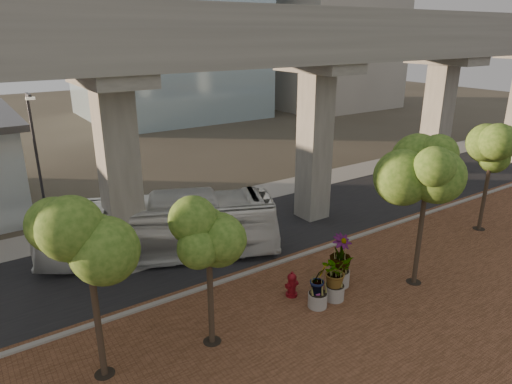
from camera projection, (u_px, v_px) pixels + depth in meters
ground at (250, 252)px, 24.58m from camera, size 160.00×160.00×0.00m
brick_plaza at (360, 326)px, 18.31m from camera, size 70.00×13.00×0.06m
asphalt_road at (231, 238)px, 26.14m from camera, size 90.00×8.00×0.04m
curb_strip at (272, 265)px, 22.99m from camera, size 70.00×0.25×0.16m
far_sidewalk at (189, 209)px, 30.43m from camera, size 90.00×3.00×0.06m
transit_viaduct at (229, 111)px, 23.71m from camera, size 72.00×5.60×12.40m
midrise_block at (330, 26)px, 68.75m from camera, size 18.00×16.00×24.00m
transit_bus at (161, 229)px, 23.32m from camera, size 12.17×7.35×3.35m
parked_car at (427, 159)px, 39.61m from camera, size 4.94×2.63×1.54m
fire_hydrant at (292, 284)px, 20.22m from camera, size 0.59×0.53×1.18m
planter_front at (336, 273)px, 19.72m from camera, size 1.92×1.92×2.12m
planter_right at (341, 256)px, 20.76m from camera, size 2.35×2.35×2.51m
planter_left at (318, 281)px, 19.19m from camera, size 1.84×1.84×2.02m
street_tree_far_west at (87, 245)px, 14.10m from camera, size 3.25×3.25×6.42m
street_tree_near_west at (208, 234)px, 15.90m from camera, size 3.00×3.00×5.87m
street_tree_near_east at (428, 172)px, 19.69m from camera, size 4.07×4.07×7.31m
street_tree_far_east at (492, 152)px, 25.71m from camera, size 3.50×3.50×6.37m
streetlamp_west at (38, 160)px, 24.02m from camera, size 0.41×1.20×8.27m
streetlamp_east at (316, 121)px, 31.92m from camera, size 0.45×1.31×9.01m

